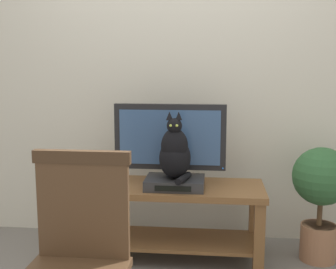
{
  "coord_description": "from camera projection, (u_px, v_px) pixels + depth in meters",
  "views": [
    {
      "loc": [
        0.3,
        -2.43,
        1.38
      ],
      "look_at": [
        -0.02,
        0.5,
        0.91
      ],
      "focal_mm": 47.19,
      "sensor_mm": 36.0,
      "label": 1
    }
  ],
  "objects": [
    {
      "name": "media_box",
      "position": [
        175.0,
        183.0,
        3.02
      ],
      "size": [
        0.4,
        0.29,
        0.07
      ],
      "color": "#2D2D30",
      "rests_on": "tv_stand"
    },
    {
      "name": "wooden_chair",
      "position": [
        77.0,
        249.0,
        1.98
      ],
      "size": [
        0.46,
        0.46,
        0.99
      ],
      "color": "#513823",
      "rests_on": "ground"
    },
    {
      "name": "tv",
      "position": [
        170.0,
        140.0,
        3.12
      ],
      "size": [
        0.79,
        0.2,
        0.56
      ],
      "color": "black",
      "rests_on": "tv_stand"
    },
    {
      "name": "cat",
      "position": [
        175.0,
        153.0,
        2.97
      ],
      "size": [
        0.22,
        0.33,
        0.46
      ],
      "color": "black",
      "rests_on": "media_box"
    },
    {
      "name": "book_stack",
      "position": [
        102.0,
        179.0,
        3.13
      ],
      "size": [
        0.24,
        0.19,
        0.06
      ],
      "color": "#38664C",
      "rests_on": "tv_stand"
    },
    {
      "name": "potted_plant",
      "position": [
        321.0,
        190.0,
        3.06
      ],
      "size": [
        0.4,
        0.4,
        0.81
      ],
      "color": "#9E6B4C",
      "rests_on": "ground"
    },
    {
      "name": "tv_stand",
      "position": [
        169.0,
        208.0,
        3.12
      ],
      "size": [
        1.33,
        0.5,
        0.54
      ],
      "color": "brown",
      "rests_on": "ground"
    },
    {
      "name": "back_wall",
      "position": [
        178.0,
        61.0,
        3.46
      ],
      "size": [
        7.0,
        0.12,
        2.8
      ],
      "primitive_type": "cube",
      "color": "beige",
      "rests_on": "ground"
    }
  ]
}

